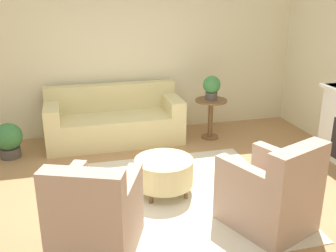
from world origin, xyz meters
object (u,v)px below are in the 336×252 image
armchair_right (272,195)px  side_table (211,112)px  armchair_left (96,220)px  ottoman_table (164,172)px  potted_plant_on_side_table (212,87)px  couch (114,122)px  potted_plant_floor (8,139)px

armchair_right → side_table: bearing=83.3°
armchair_left → ottoman_table: bearing=47.9°
ottoman_table → potted_plant_on_side_table: size_ratio=1.82×
couch → potted_plant_on_side_table: potted_plant_on_side_table is taller
armchair_right → ottoman_table: armchair_right is taller
armchair_right → potted_plant_on_side_table: potted_plant_on_side_table is taller
armchair_left → armchair_right: (1.83, 0.00, 0.00)m
armchair_right → side_table: armchair_right is taller
couch → armchair_right: armchair_right is taller
ottoman_table → potted_plant_on_side_table: 2.16m
armchair_left → potted_plant_floor: 2.88m
armchair_right → couch: bearing=113.5°
armchair_right → potted_plant_floor: size_ratio=2.01×
couch → ottoman_table: (0.37, -1.93, -0.05)m
couch → potted_plant_on_side_table: (1.60, -0.26, 0.56)m
couch → side_table: bearing=-9.1°
couch → ottoman_table: bearing=-79.1°
armchair_left → potted_plant_floor: bearing=112.1°
couch → ottoman_table: couch is taller
potted_plant_floor → couch: bearing=9.4°
couch → side_table: size_ratio=3.23×
couch → armchair_left: armchair_left is taller
ottoman_table → potted_plant_floor: potted_plant_floor is taller
armchair_left → potted_plant_on_side_table: (2.14, 2.68, 0.51)m
armchair_right → side_table: 2.70m
side_table → potted_plant_on_side_table: 0.44m
ottoman_table → side_table: (1.23, 1.67, 0.17)m
side_table → potted_plant_floor: bearing=-179.7°
potted_plant_floor → armchair_left: bearing=-67.9°
armchair_left → side_table: 3.44m
couch → potted_plant_on_side_table: bearing=-9.1°
ottoman_table → side_table: size_ratio=1.07×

